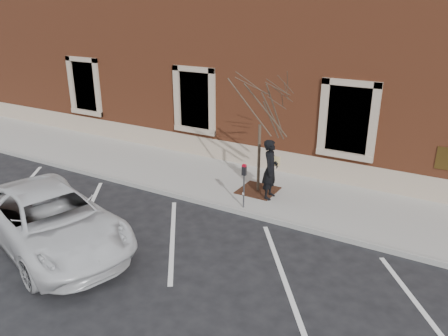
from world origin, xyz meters
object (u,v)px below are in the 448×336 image
Objects in this scene: parking_meter at (244,178)px; man at (270,169)px; sapling at (260,105)px; white_truck at (51,220)px.

man is at bearing 49.09° from parking_meter.
sapling reaches higher than white_truck.
sapling is at bearing 76.08° from parking_meter.
sapling reaches higher than man.
man is 0.35× the size of white_truck.
parking_meter is at bearing -82.96° from sapling.
sapling is at bearing 55.30° from man.
sapling reaches higher than parking_meter.
white_truck is (-3.22, -5.58, -2.27)m from sapling.
man is at bearing -18.39° from white_truck.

